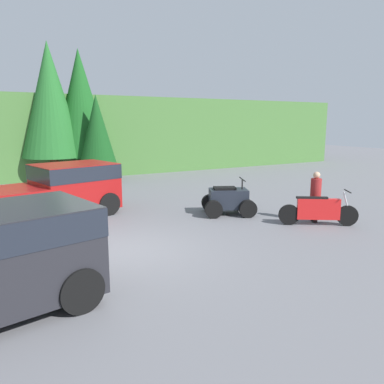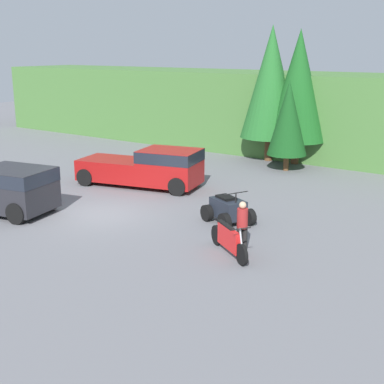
{
  "view_description": "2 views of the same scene",
  "coord_description": "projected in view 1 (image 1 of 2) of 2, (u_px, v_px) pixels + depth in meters",
  "views": [
    {
      "loc": [
        -2.81,
        -8.62,
        3.22
      ],
      "look_at": [
        3.1,
        1.87,
        0.95
      ],
      "focal_mm": 35.0,
      "sensor_mm": 36.0,
      "label": 1
    },
    {
      "loc": [
        14.18,
        -13.87,
        6.16
      ],
      "look_at": [
        3.1,
        1.87,
        0.95
      ],
      "focal_mm": 50.0,
      "sensor_mm": 36.0,
      "label": 2
    }
  ],
  "objects": [
    {
      "name": "hillside_backdrop",
      "position": [
        33.0,
        136.0,
        22.6
      ],
      "size": [
        44.0,
        6.0,
        4.72
      ],
      "color": "#477538",
      "rests_on": "ground_plane"
    },
    {
      "name": "quad_atv",
      "position": [
        228.0,
        200.0,
        13.16
      ],
      "size": [
        2.16,
        1.92,
        1.26
      ],
      "rotation": [
        0.0,
        0.0,
        -0.44
      ],
      "color": "black",
      "rests_on": "ground_plane"
    },
    {
      "name": "rider_person",
      "position": [
        316.0,
        195.0,
        12.08
      ],
      "size": [
        0.47,
        0.47,
        1.65
      ],
      "rotation": [
        0.0,
        0.0,
        -0.59
      ],
      "color": "black",
      "rests_on": "ground_plane"
    },
    {
      "name": "tree_mid_right",
      "position": [
        97.0,
        132.0,
        19.57
      ],
      "size": [
        2.03,
        2.03,
        4.61
      ],
      "color": "brown",
      "rests_on": "ground_plane"
    },
    {
      "name": "pickup_truck_red",
      "position": [
        46.0,
        191.0,
        12.42
      ],
      "size": [
        5.98,
        3.33,
        1.78
      ],
      "rotation": [
        0.0,
        0.0,
        0.23
      ],
      "color": "maroon",
      "rests_on": "ground_plane"
    },
    {
      "name": "ground_plane",
      "position": [
        121.0,
        253.0,
        9.34
      ],
      "size": [
        80.0,
        80.0,
        0.0
      ],
      "primitive_type": "plane",
      "color": "slate"
    },
    {
      "name": "dirt_bike",
      "position": [
        318.0,
        211.0,
        11.72
      ],
      "size": [
        2.1,
        1.45,
        1.13
      ],
      "rotation": [
        0.0,
        0.0,
        -0.58
      ],
      "color": "black",
      "rests_on": "ground_plane"
    },
    {
      "name": "tree_left",
      "position": [
        50.0,
        100.0,
        19.86
      ],
      "size": [
        3.24,
        3.24,
        7.37
      ],
      "color": "brown",
      "rests_on": "ground_plane"
    },
    {
      "name": "tree_mid_left",
      "position": [
        80.0,
        104.0,
        20.7
      ],
      "size": [
        3.14,
        3.14,
        7.14
      ],
      "color": "brown",
      "rests_on": "ground_plane"
    }
  ]
}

